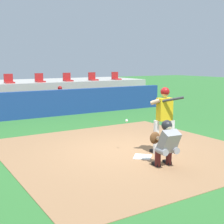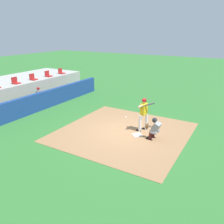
{
  "view_description": "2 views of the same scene",
  "coord_description": "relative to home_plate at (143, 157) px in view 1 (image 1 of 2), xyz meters",
  "views": [
    {
      "loc": [
        -4.8,
        -7.0,
        2.43
      ],
      "look_at": [
        0.0,
        0.7,
        1.0
      ],
      "focal_mm": 50.0,
      "sensor_mm": 36.0,
      "label": 1
    },
    {
      "loc": [
        -9.86,
        -5.1,
        5.05
      ],
      "look_at": [
        0.0,
        0.7,
        1.0
      ],
      "focal_mm": 36.76,
      "sensor_mm": 36.0,
      "label": 2
    }
  ],
  "objects": [
    {
      "name": "stadium_seat_7",
      "position": [
        5.69,
        10.18,
        1.51
      ],
      "size": [
        0.46,
        0.46,
        0.48
      ],
      "color": "#A51E1E",
      "rests_on": "stands_platform"
    },
    {
      "name": "home_plate",
      "position": [
        0.0,
        0.0,
        0.0
      ],
      "size": [
        0.62,
        0.62,
        0.02
      ],
      "primitive_type": "cube",
      "rotation": [
        0.0,
        0.0,
        0.79
      ],
      "color": "white",
      "rests_on": "dirt_infield"
    },
    {
      "name": "catcher_crouched",
      "position": [
        0.01,
        -0.86,
        0.59
      ],
      "size": [
        0.51,
        1.91,
        1.13
      ],
      "color": "gray",
      "rests_on": "ground"
    },
    {
      "name": "stadium_seat_3",
      "position": [
        -0.81,
        10.18,
        1.51
      ],
      "size": [
        0.46,
        0.46,
        0.48
      ],
      "color": "#A51E1E",
      "rests_on": "stands_platform"
    },
    {
      "name": "ground_plane",
      "position": [
        0.0,
        0.8,
        -0.02
      ],
      "size": [
        80.0,
        80.0,
        0.0
      ],
      "primitive_type": "plane",
      "color": "#2D6B2D"
    },
    {
      "name": "dugout_bench",
      "position": [
        0.0,
        8.3,
        0.2
      ],
      "size": [
        11.8,
        0.44,
        0.45
      ],
      "primitive_type": "cube",
      "color": "olive",
      "rests_on": "ground"
    },
    {
      "name": "stadium_seat_6",
      "position": [
        4.06,
        10.18,
        1.51
      ],
      "size": [
        0.46,
        0.46,
        0.48
      ],
      "color": "#A51E1E",
      "rests_on": "stands_platform"
    },
    {
      "name": "dugout_wall",
      "position": [
        0.0,
        7.3,
        0.58
      ],
      "size": [
        13.0,
        0.3,
        1.2
      ],
      "primitive_type": "cube",
      "color": "navy",
      "rests_on": "ground"
    },
    {
      "name": "batter_at_plate",
      "position": [
        0.69,
        -0.01,
        1.01
      ],
      "size": [
        0.64,
        0.81,
        1.8
      ],
      "color": "silver",
      "rests_on": "ground"
    },
    {
      "name": "stadium_seat_4",
      "position": [
        0.81,
        10.18,
        1.51
      ],
      "size": [
        0.46,
        0.46,
        0.48
      ],
      "color": "#A51E1E",
      "rests_on": "stands_platform"
    },
    {
      "name": "stands_platform",
      "position": [
        0.0,
        11.7,
        0.68
      ],
      "size": [
        15.0,
        4.4,
        1.4
      ],
      "primitive_type": "cube",
      "color": "#9E9E99",
      "rests_on": "ground"
    },
    {
      "name": "dirt_infield",
      "position": [
        0.0,
        0.8,
        -0.02
      ],
      "size": [
        6.4,
        6.4,
        0.01
      ],
      "primitive_type": "cube",
      "color": "#936B47",
      "rests_on": "ground"
    },
    {
      "name": "dugout_player_1",
      "position": [
        1.17,
        8.14,
        0.65
      ],
      "size": [
        0.49,
        0.7,
        1.3
      ],
      "color": "#939399",
      "rests_on": "ground"
    },
    {
      "name": "stadium_seat_5",
      "position": [
        2.44,
        10.18,
        1.51
      ],
      "size": [
        0.46,
        0.46,
        0.48
      ],
      "color": "#A51E1E",
      "rests_on": "stands_platform"
    }
  ]
}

